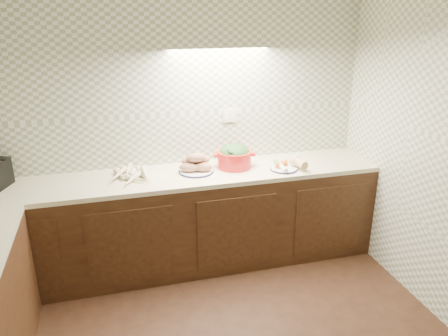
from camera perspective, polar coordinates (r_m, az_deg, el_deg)
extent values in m
cube|color=gray|center=(3.94, -6.94, 5.96)|extent=(3.60, 0.05, 2.60)
cube|color=beige|center=(4.06, 0.76, 6.83)|extent=(0.13, 0.01, 0.12)
cube|color=black|center=(4.00, -5.81, -7.15)|extent=(3.60, 0.60, 0.86)
cube|color=beige|center=(3.81, -6.05, -1.17)|extent=(3.60, 0.60, 0.04)
cone|color=beige|center=(3.87, -13.75, -0.63)|extent=(0.14, 0.20, 0.05)
cone|color=beige|center=(3.76, -11.13, -1.09)|extent=(0.11, 0.22, 0.04)
cone|color=beige|center=(3.86, -11.71, -0.50)|extent=(0.14, 0.24, 0.05)
cone|color=beige|center=(3.77, -13.90, -1.23)|extent=(0.10, 0.26, 0.05)
cone|color=beige|center=(3.87, -10.87, -0.43)|extent=(0.15, 0.20, 0.05)
cone|color=beige|center=(3.85, -12.20, -0.64)|extent=(0.14, 0.21, 0.05)
cone|color=beige|center=(3.70, -11.44, -1.42)|extent=(0.15, 0.25, 0.05)
cone|color=beige|center=(3.78, -11.28, -0.61)|extent=(0.18, 0.23, 0.05)
cone|color=beige|center=(3.73, -11.47, -0.85)|extent=(0.05, 0.21, 0.05)
cone|color=beige|center=(3.72, -13.33, -1.12)|extent=(0.09, 0.25, 0.05)
cone|color=beige|center=(3.82, -13.54, -0.58)|extent=(0.10, 0.24, 0.06)
cylinder|color=#14173C|center=(3.85, -3.65, -0.44)|extent=(0.31, 0.31, 0.01)
cylinder|color=white|center=(3.85, -3.65, -0.42)|extent=(0.29, 0.29, 0.02)
ellipsoid|color=#AE775B|center=(3.81, -4.62, 0.08)|extent=(0.18, 0.11, 0.08)
ellipsoid|color=#AE775B|center=(3.81, -2.78, 0.13)|extent=(0.18, 0.11, 0.08)
ellipsoid|color=#AE775B|center=(3.89, -3.75, 0.53)|extent=(0.18, 0.11, 0.08)
ellipsoid|color=#AE775B|center=(3.85, -4.39, 1.00)|extent=(0.18, 0.11, 0.08)
ellipsoid|color=#AE775B|center=(3.87, -3.10, 1.13)|extent=(0.18, 0.11, 0.08)
ellipsoid|color=#AE775B|center=(3.80, -3.67, 1.36)|extent=(0.18, 0.11, 0.08)
cylinder|color=black|center=(3.96, -3.62, 0.49)|extent=(0.15, 0.15, 0.06)
sphere|color=maroon|center=(3.94, -3.85, 1.12)|extent=(0.08, 0.08, 0.08)
sphere|color=white|center=(3.96, -3.23, 1.07)|extent=(0.05, 0.05, 0.05)
cylinder|color=red|center=(3.94, 1.35, 1.19)|extent=(0.36, 0.36, 0.15)
cube|color=red|center=(3.91, -1.10, 1.71)|extent=(0.05, 0.07, 0.02)
cube|color=red|center=(3.95, 3.79, 1.85)|extent=(0.05, 0.07, 0.02)
ellipsoid|color=#306428|center=(3.92, 1.36, 2.03)|extent=(0.27, 0.27, 0.15)
cylinder|color=#14173C|center=(3.94, 7.80, -0.10)|extent=(0.25, 0.25, 0.01)
cylinder|color=white|center=(3.94, 7.80, -0.08)|extent=(0.24, 0.24, 0.02)
cone|color=orange|center=(3.95, 7.18, 0.35)|extent=(0.14, 0.10, 0.03)
cone|color=orange|center=(3.94, 7.85, 0.23)|extent=(0.10, 0.13, 0.03)
cone|color=orange|center=(3.94, 7.69, 0.25)|extent=(0.10, 0.13, 0.03)
cone|color=orange|center=(3.94, 7.70, 0.56)|extent=(0.14, 0.10, 0.03)
cone|color=orange|center=(3.94, 7.48, 0.57)|extent=(0.11, 0.13, 0.03)
cylinder|color=white|center=(3.88, 7.71, 0.04)|extent=(0.05, 0.16, 0.04)
cylinder|color=#497F35|center=(3.99, 6.93, 0.64)|extent=(0.05, 0.10, 0.04)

